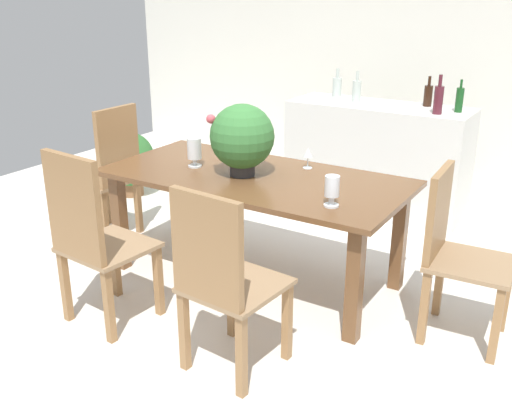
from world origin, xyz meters
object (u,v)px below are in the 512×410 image
Objects in this scene: wine_bottle_clear at (428,95)px; wine_bottle_tall at (438,99)px; wine_bottle_green at (337,86)px; wine_bottle_amber at (357,90)px; chair_near_left at (91,234)px; wine_glass at (308,154)px; flower_centerpiece at (242,138)px; wine_bottle_dark at (459,99)px; chair_head_end at (111,168)px; crystal_vase_center_near at (194,150)px; chair_foot_end at (454,247)px; crystal_vase_left at (332,189)px; kitchen_counter at (376,158)px; potted_plant_floor at (130,161)px; chair_near_right at (222,276)px; dining_table at (255,190)px.

wine_bottle_tall is at bearing -59.70° from wine_bottle_clear.
wine_bottle_green is 0.96× the size of wine_bottle_amber.
chair_near_left is 1.52m from wine_glass.
flower_centerpiece reaches higher than wine_bottle_dark.
chair_near_left is (0.85, -1.01, 0.01)m from chair_head_end.
crystal_vase_center_near is at bearing -102.86° from wine_bottle_amber.
chair_foot_end is 1.79m from crystal_vase_center_near.
wine_bottle_green reaches higher than wine_glass.
flower_centerpiece is 1.94m from wine_bottle_green.
wine_bottle_green reaches higher than chair_foot_end.
wine_bottle_dark is at bearing 12.10° from chair_foot_end.
wine_bottle_tall reaches higher than crystal_vase_left.
wine_bottle_amber is at bearing 109.44° from crystal_vase_left.
crystal_vase_center_near is 0.79× the size of wine_bottle_green.
chair_foot_end is 3.70× the size of wine_bottle_amber.
wine_bottle_tall is at bearing 68.65° from wine_glass.
crystal_vase_left is at bearing -76.50° from kitchen_counter.
wine_bottle_dark is (0.88, 0.01, 0.00)m from wine_bottle_amber.
potted_plant_floor is (-3.23, 0.84, -0.21)m from chair_foot_end.
chair_head_end is at bearing 172.48° from crystal_vase_left.
wine_bottle_clear is at bearing 19.14° from chair_foot_end.
chair_near_right reaches higher than crystal_vase_left.
chair_foot_end is 3.90× the size of wine_bottle_clear.
crystal_vase_center_near is 0.65× the size of wine_bottle_tall.
crystal_vase_left is 1.87m from wine_bottle_tall.
chair_near_left is 4.26× the size of wine_bottle_clear.
dining_table is at bearing -114.27° from wine_bottle_tall.
wine_bottle_green is at bearing -88.28° from chair_near_left.
dining_table is at bearing 30.45° from flower_centerpiece.
crystal_vase_left is 0.58× the size of wine_bottle_tall.
chair_head_end reaches higher than chair_foot_end.
wine_glass is at bearing 55.51° from dining_table.
flower_centerpiece is 1.84× the size of wine_bottle_green.
kitchen_counter is at bearing -5.78° from wine_bottle_amber.
wine_bottle_amber is (-0.04, 1.75, 0.40)m from dining_table.
crystal_vase_center_near is at bearing 169.33° from crystal_vase_left.
chair_near_right is at bearing -66.44° from dining_table.
chair_foot_end is at bearing -49.80° from wine_bottle_green.
crystal_vase_left is (-0.64, -0.26, 0.30)m from chair_foot_end.
crystal_vase_left is 0.69× the size of wine_bottle_dark.
wine_bottle_dark reaches higher than chair_head_end.
chair_near_right reaches higher than kitchen_counter.
dining_table is 1.31m from chair_head_end.
chair_foot_end is 1.78m from wine_bottle_tall.
chair_head_end is 2.19m from wine_bottle_green.
wine_bottle_tall is (1.00, -0.29, 0.03)m from wine_bottle_green.
wine_bottle_clear is at bearing -87.46° from chair_near_right.
chair_near_left reaches higher than chair_foot_end.
chair_head_end is at bearing -44.73° from chair_near_left.
wine_bottle_green reaches higher than chair_near_right.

